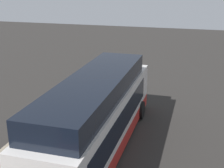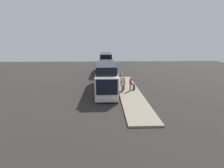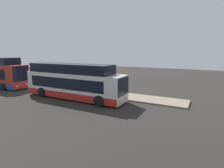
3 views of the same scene
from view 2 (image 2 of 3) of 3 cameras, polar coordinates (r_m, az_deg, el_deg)
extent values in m
plane|color=#2B2826|center=(23.14, -1.80, -2.78)|extent=(80.00, 80.00, 0.00)
cube|color=gray|center=(23.33, 5.64, -2.50)|extent=(20.00, 2.84, 0.16)
cube|color=silver|center=(24.07, -1.82, 1.49)|extent=(11.63, 2.59, 2.60)
cube|color=#B2231E|center=(24.29, -1.80, -0.71)|extent=(11.57, 2.61, 0.70)
cube|color=black|center=(24.30, -1.83, 2.35)|extent=(9.54, 2.62, 1.15)
cube|color=black|center=(18.31, -1.70, -1.10)|extent=(0.06, 2.28, 1.67)
sphere|color=#F9E58C|center=(18.65, 0.53, -4.73)|extent=(0.24, 0.24, 0.24)
sphere|color=#F9E58C|center=(18.64, -3.87, -4.77)|extent=(0.24, 0.24, 0.24)
cylinder|color=black|center=(20.52, 1.90, -3.36)|extent=(1.04, 0.30, 1.04)
cylinder|color=black|center=(20.51, -5.34, -3.43)|extent=(1.04, 0.30, 1.04)
cylinder|color=black|center=(27.84, 0.80, 1.09)|extent=(1.04, 0.30, 1.04)
cylinder|color=black|center=(27.82, -4.53, 1.04)|extent=(1.04, 0.30, 1.04)
cube|color=black|center=(24.24, -1.86, 5.84)|extent=(9.88, 2.38, 0.96)
cube|color=maroon|center=(38.78, -1.99, 6.32)|extent=(12.10, 2.53, 3.10)
cube|color=#23478C|center=(38.94, -1.97, 4.57)|extent=(12.04, 2.55, 0.70)
cube|color=black|center=(39.04, -1.99, 6.92)|extent=(9.93, 2.56, 1.36)
cube|color=black|center=(32.70, -1.94, 5.83)|extent=(0.06, 2.23, 1.98)
sphere|color=#F9E58C|center=(32.93, -0.71, 3.15)|extent=(0.24, 0.24, 0.24)
sphere|color=#F9E58C|center=(32.92, -3.14, 3.13)|extent=(0.24, 0.24, 0.24)
cylinder|color=black|center=(34.92, 0.14, 3.49)|extent=(0.93, 0.30, 0.93)
cylinder|color=black|center=(34.91, -4.02, 3.46)|extent=(0.93, 0.30, 0.93)
cylinder|color=black|center=(42.69, -0.29, 5.28)|extent=(0.93, 0.30, 0.93)
cylinder|color=black|center=(42.68, -3.70, 5.25)|extent=(0.93, 0.30, 0.93)
cube|color=black|center=(39.07, -2.01, 9.35)|extent=(10.29, 2.33, 0.95)
cube|color=#B2ADA8|center=(52.35, -2.05, 7.89)|extent=(11.34, 2.43, 2.65)
cube|color=orange|center=(52.45, -2.04, 6.83)|extent=(11.28, 2.45, 0.70)
cube|color=black|center=(52.60, -2.06, 8.27)|extent=(9.30, 2.46, 1.17)
cube|color=black|center=(46.65, -2.03, 7.70)|extent=(0.06, 2.14, 1.70)
sphere|color=#F9E58C|center=(46.77, -1.20, 6.17)|extent=(0.24, 0.24, 0.24)
sphere|color=#F9E58C|center=(46.77, -2.84, 6.16)|extent=(0.24, 0.24, 0.24)
cylinder|color=black|center=(48.64, -0.59, 6.30)|extent=(0.99, 0.30, 0.99)
cylinder|color=black|center=(48.64, -3.47, 6.27)|extent=(0.99, 0.30, 0.99)
cylinder|color=black|center=(55.96, -0.80, 7.21)|extent=(0.99, 0.30, 0.99)
cylinder|color=black|center=(55.96, -3.31, 7.19)|extent=(0.99, 0.30, 0.99)
cylinder|color=gray|center=(23.53, 6.03, -1.13)|extent=(0.31, 0.31, 0.83)
cylinder|color=#BF3333|center=(23.35, 6.07, 0.72)|extent=(0.44, 0.44, 0.72)
sphere|color=beige|center=(23.24, 6.10, 1.92)|extent=(0.27, 0.27, 0.27)
cube|color=maroon|center=(23.57, 6.57, 0.05)|extent=(0.31, 0.25, 0.24)
cylinder|color=#4C476B|center=(23.86, 3.83, -0.93)|extent=(0.34, 0.34, 0.79)
cylinder|color=#BF3333|center=(23.70, 3.85, 0.79)|extent=(0.49, 0.49, 0.68)
sphere|color=brown|center=(23.60, 3.87, 1.90)|extent=(0.26, 0.26, 0.26)
cylinder|color=#4C476B|center=(22.87, 3.43, -1.47)|extent=(0.36, 0.36, 0.85)
cylinder|color=silver|center=(22.68, 3.46, 0.47)|extent=(0.52, 0.52, 0.74)
sphere|color=tan|center=(22.58, 3.48, 1.72)|extent=(0.28, 0.28, 0.28)
cube|color=black|center=(23.97, 7.18, -1.02)|extent=(0.40, 0.23, 0.72)
cylinder|color=black|center=(23.86, 7.21, 0.10)|extent=(0.02, 0.02, 0.24)
cylinder|color=#4C4C51|center=(25.26, 2.89, 1.62)|extent=(0.10, 0.10, 2.29)
cube|color=silver|center=(25.10, 2.91, 3.51)|extent=(0.04, 0.70, 0.51)
camera|label=1|loc=(36.73, -9.12, 15.37)|focal=50.00mm
camera|label=3|loc=(18.30, -53.90, 3.58)|focal=28.00mm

